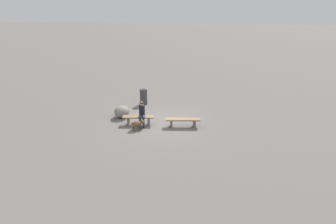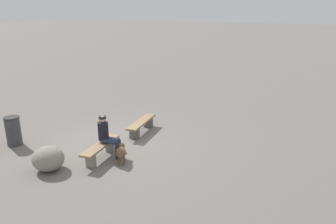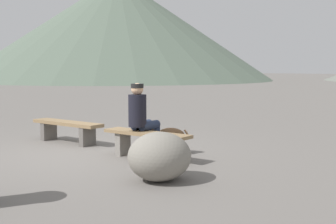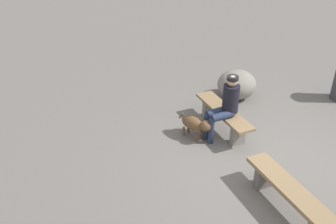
# 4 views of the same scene
# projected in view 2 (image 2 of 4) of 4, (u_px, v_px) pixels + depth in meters

# --- Properties ---
(ground) EXTENTS (210.00, 210.00, 0.06)m
(ground) POSITION_uv_depth(u_px,v_px,m) (116.00, 144.00, 10.51)
(ground) COLOR slate
(bench_left) EXTENTS (1.82, 0.60, 0.44)m
(bench_left) POSITION_uv_depth(u_px,v_px,m) (142.00, 124.00, 11.29)
(bench_left) COLOR #605B56
(bench_left) RESTS_ON ground
(bench_right) EXTENTS (1.69, 0.59, 0.46)m
(bench_right) POSITION_uv_depth(u_px,v_px,m) (101.00, 149.00, 9.27)
(bench_right) COLOR gray
(bench_right) RESTS_ON ground
(seated_person) EXTENTS (0.40, 0.67, 1.28)m
(seated_person) POSITION_uv_depth(u_px,v_px,m) (107.00, 134.00, 9.30)
(seated_person) COLOR black
(seated_person) RESTS_ON ground
(dog) EXTENTS (0.67, 0.52, 0.49)m
(dog) POSITION_uv_depth(u_px,v_px,m) (121.00, 151.00, 9.10)
(dog) COLOR brown
(dog) RESTS_ON ground
(trash_bin) EXTENTS (0.49, 0.49, 0.96)m
(trash_bin) POSITION_uv_depth(u_px,v_px,m) (13.00, 131.00, 10.21)
(trash_bin) COLOR #38383D
(trash_bin) RESTS_ON ground
(boulder) EXTENTS (0.91, 0.96, 0.67)m
(boulder) POSITION_uv_depth(u_px,v_px,m) (48.00, 159.00, 8.63)
(boulder) COLOR gray
(boulder) RESTS_ON ground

